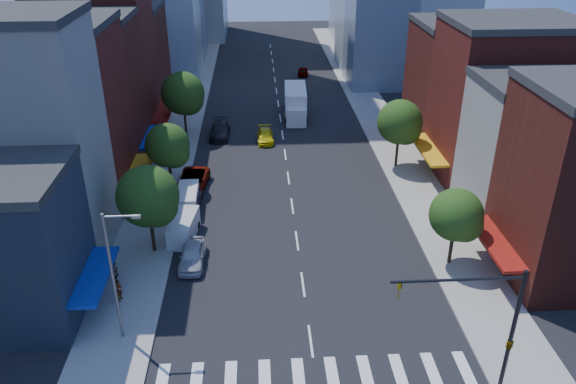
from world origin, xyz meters
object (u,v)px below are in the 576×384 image
object	(u,v)px
parked_car_front	(192,255)
pedestrian_far	(113,268)
cargo_van_far	(188,200)
parked_car_third	(192,181)
parked_car_rear	(220,130)
traffic_car_far	(303,71)
cargo_van_near	(183,228)
taxi	(265,136)
traffic_car_oncoming	(301,92)
pedestrian_near	(119,290)
parked_car_second	(190,204)
box_truck	(295,104)

from	to	relation	value
parked_car_front	pedestrian_far	world-z (taller)	pedestrian_far
cargo_van_far	parked_car_third	bearing A→B (deg)	88.88
cargo_van_far	parked_car_rear	bearing A→B (deg)	82.49
traffic_car_far	pedestrian_far	xyz separation A→B (m)	(-18.55, -55.02, 0.36)
cargo_van_near	pedestrian_far	world-z (taller)	pedestrian_far
taxi	traffic_car_oncoming	size ratio (longest dim) A/B	1.12
taxi	pedestrian_far	xyz separation A→B (m)	(-11.79, -26.78, 0.37)
cargo_van_near	taxi	world-z (taller)	cargo_van_near
parked_car_third	pedestrian_near	bearing A→B (deg)	-95.19
parked_car_front	parked_car_second	xyz separation A→B (m)	(-0.95, 8.48, -0.07)
parked_car_third	cargo_van_far	distance (m)	4.08
cargo_van_near	parked_car_front	bearing A→B (deg)	-66.29
pedestrian_far	traffic_car_oncoming	bearing A→B (deg)	160.44
parked_car_third	traffic_car_far	bearing A→B (deg)	76.65
cargo_van_far	pedestrian_near	xyz separation A→B (m)	(-3.43, -13.25, 0.04)
parked_car_rear	traffic_car_oncoming	bearing A→B (deg)	56.38
parked_car_third	box_truck	distance (m)	23.52
taxi	box_truck	bearing A→B (deg)	62.92
parked_car_second	traffic_car_far	bearing A→B (deg)	76.77
cargo_van_far	traffic_car_oncoming	size ratio (longest dim) A/B	1.12
traffic_car_oncoming	pedestrian_near	distance (m)	49.31
parked_car_rear	pedestrian_near	bearing A→B (deg)	-97.79
parked_car_rear	pedestrian_far	world-z (taller)	pedestrian_far
parked_car_front	cargo_van_far	xyz separation A→B (m)	(-1.20, 8.85, 0.16)
traffic_car_oncoming	traffic_car_far	size ratio (longest dim) A/B	1.03
parked_car_second	parked_car_rear	distance (m)	18.37
cargo_van_near	pedestrian_far	bearing A→B (deg)	-121.19
cargo_van_far	taxi	xyz separation A→B (m)	(7.38, 16.13, -0.29)
parked_car_second	parked_car_rear	world-z (taller)	parked_car_rear
cargo_van_far	taxi	bearing A→B (deg)	64.26
box_truck	parked_car_rear	bearing A→B (deg)	-142.45
parked_car_rear	traffic_car_oncoming	world-z (taller)	parked_car_rear
parked_car_rear	box_truck	distance (m)	11.65
cargo_van_near	traffic_car_far	size ratio (longest dim) A/B	1.20
traffic_car_oncoming	parked_car_third	bearing A→B (deg)	64.12
parked_car_rear	pedestrian_far	distance (m)	29.28
pedestrian_far	cargo_van_near	bearing A→B (deg)	143.11
taxi	pedestrian_near	bearing A→B (deg)	-111.12
cargo_van_near	traffic_car_far	xyz separation A→B (m)	(14.02, 49.42, -0.28)
box_truck	pedestrian_near	bearing A→B (deg)	-108.92
pedestrian_near	pedestrian_far	world-z (taller)	pedestrian_far
cargo_van_near	parked_car_third	bearing A→B (deg)	98.55
box_truck	pedestrian_near	world-z (taller)	box_truck
parked_car_rear	box_truck	bearing A→B (deg)	36.98
parked_car_second	pedestrian_near	xyz separation A→B (m)	(-3.68, -12.88, 0.27)
traffic_car_far	pedestrian_far	size ratio (longest dim) A/B	2.24
parked_car_front	pedestrian_near	distance (m)	6.39
cargo_van_near	pedestrian_near	world-z (taller)	cargo_van_near
parked_car_front	cargo_van_near	bearing A→B (deg)	107.72
parked_car_front	parked_car_second	world-z (taller)	parked_car_front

